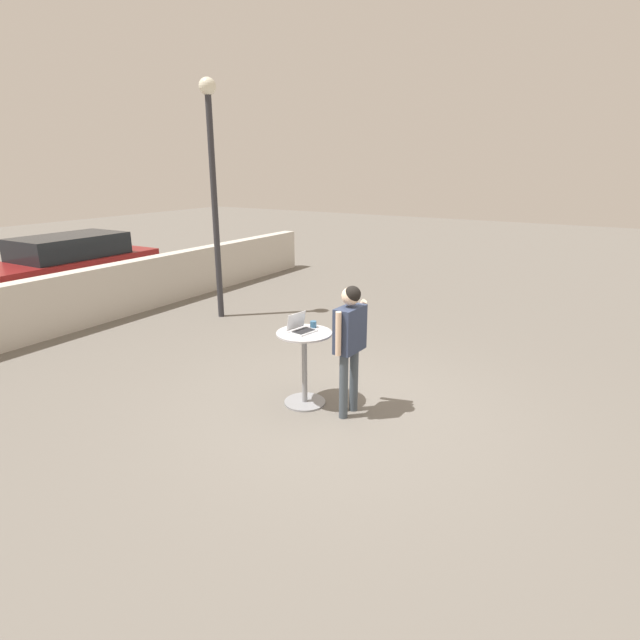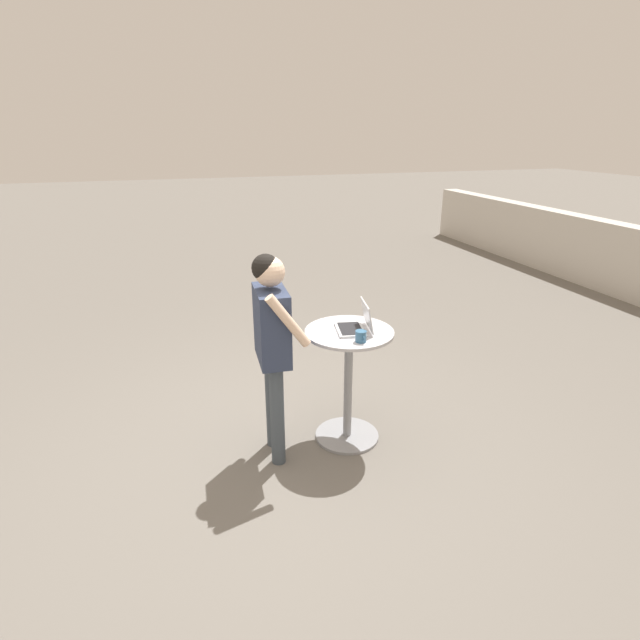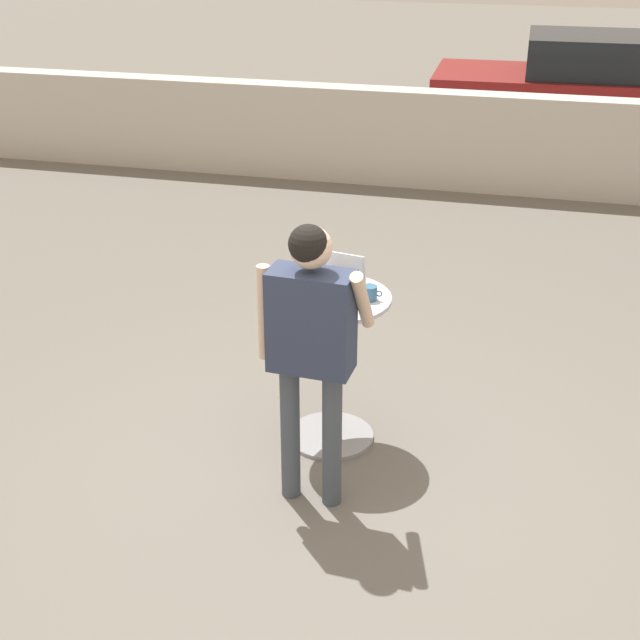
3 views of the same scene
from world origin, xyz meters
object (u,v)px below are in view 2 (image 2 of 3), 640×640
at_px(coffee_mug, 361,336).
at_px(standing_person, 272,333).
at_px(cafe_table, 348,375).
at_px(laptop, 356,324).

distance_m(coffee_mug, standing_person, 0.67).
bearing_deg(standing_person, cafe_table, 93.26).
distance_m(cafe_table, standing_person, 0.79).
height_order(coffee_mug, standing_person, standing_person).
bearing_deg(laptop, coffee_mug, -13.06).
xyz_separation_m(cafe_table, coffee_mug, (0.23, 0.01, 0.44)).
distance_m(cafe_table, laptop, 0.45).
height_order(cafe_table, laptop, laptop).
bearing_deg(cafe_table, standing_person, -86.74).
bearing_deg(cafe_table, coffee_mug, 1.31).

